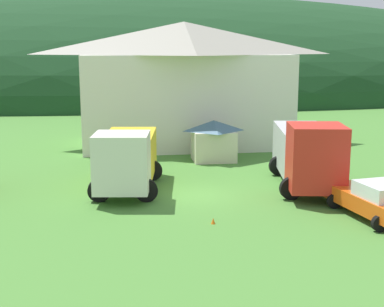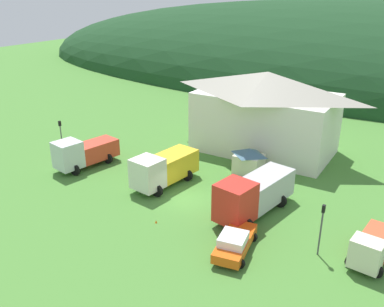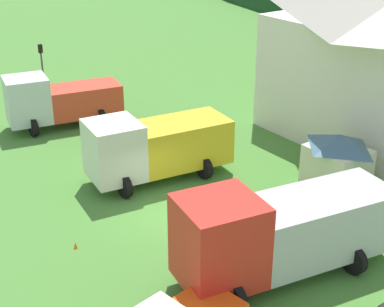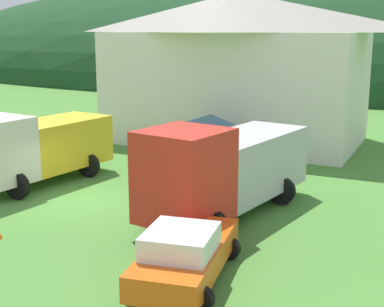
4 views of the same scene
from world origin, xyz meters
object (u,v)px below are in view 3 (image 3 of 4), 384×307
(play_shed_cream, at_px, (337,159))
(crane_truck_red, at_px, (279,231))
(tow_truck_silver, at_px, (57,100))
(traffic_light_west, at_px, (43,69))
(traffic_cone_near_pickup, at_px, (76,248))
(heavy_rig_striped, at_px, (154,146))

(play_shed_cream, relative_size, crane_truck_red, 0.33)
(play_shed_cream, bearing_deg, tow_truck_silver, -153.23)
(traffic_light_west, bearing_deg, traffic_cone_near_pickup, -18.98)
(heavy_rig_striped, xyz_separation_m, traffic_cone_near_pickup, (3.40, -5.85, -1.75))
(tow_truck_silver, xyz_separation_m, heavy_rig_striped, (9.38, 0.90, 0.10))
(crane_truck_red, distance_m, traffic_cone_near_pickup, 8.12)
(play_shed_cream, height_order, heavy_rig_striped, heavy_rig_striped)
(play_shed_cream, distance_m, crane_truck_red, 8.14)
(traffic_light_west, bearing_deg, play_shed_cream, 19.71)
(tow_truck_silver, distance_m, crane_truck_red, 18.68)
(heavy_rig_striped, relative_size, crane_truck_red, 0.84)
(tow_truck_silver, relative_size, traffic_light_west, 1.70)
(tow_truck_silver, relative_size, crane_truck_red, 0.81)
(tow_truck_silver, distance_m, traffic_cone_near_pickup, 13.81)
(play_shed_cream, height_order, traffic_light_west, traffic_light_west)
(play_shed_cream, relative_size, tow_truck_silver, 0.41)
(play_shed_cream, height_order, tow_truck_silver, tow_truck_silver)
(tow_truck_silver, bearing_deg, traffic_cone_near_pickup, 80.06)
(heavy_rig_striped, bearing_deg, traffic_cone_near_pickup, 37.96)
(heavy_rig_striped, bearing_deg, crane_truck_red, 94.23)
(tow_truck_silver, height_order, traffic_light_west, traffic_light_west)
(play_shed_cream, xyz_separation_m, tow_truck_silver, (-15.06, -7.60, 0.31))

